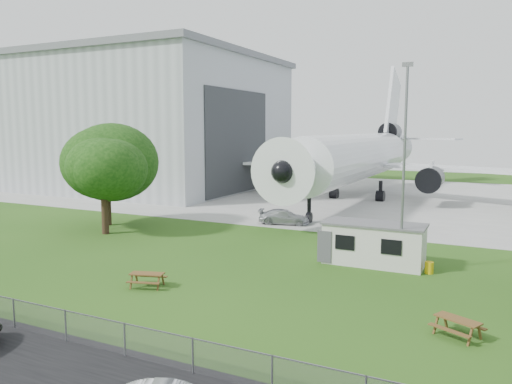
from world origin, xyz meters
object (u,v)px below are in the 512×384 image
at_px(airliner, 360,155).
at_px(picnic_east, 457,337).
at_px(picnic_west, 147,287).
at_px(hangar, 124,122).
at_px(site_cabin, 374,244).

xyz_separation_m(airliner, picnic_east, (13.96, -38.00, -5.27)).
relative_size(airliner, picnic_west, 26.52).
relative_size(hangar, picnic_west, 23.89).
height_order(hangar, picnic_east, hangar).
relative_size(hangar, picnic_east, 23.89).
bearing_deg(site_cabin, picnic_east, -59.45).
bearing_deg(picnic_east, picnic_west, -152.43).
xyz_separation_m(site_cabin, picnic_east, (5.58, -9.45, -1.31)).
bearing_deg(hangar, airliner, -0.22).
bearing_deg(hangar, picnic_west, -48.17).
distance_m(picnic_west, picnic_east, 15.44).
height_order(airliner, picnic_east, airliner).
bearing_deg(picnic_east, site_cabin, 146.59).
bearing_deg(picnic_west, hangar, 114.78).
relative_size(airliner, picnic_east, 26.52).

